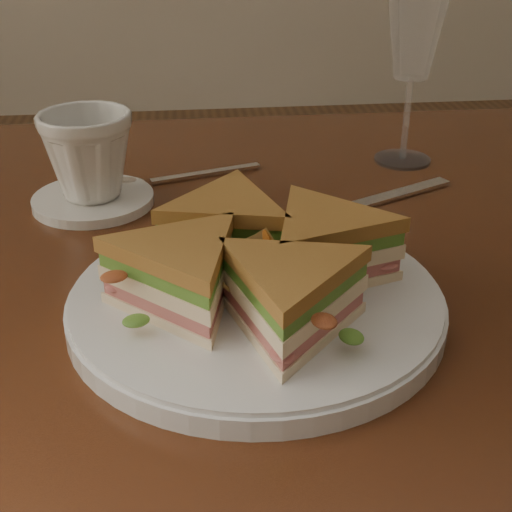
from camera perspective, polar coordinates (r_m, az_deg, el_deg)
The scene contains 9 objects.
table at distance 0.71m, azimuth 3.44°, elevation -6.20°, with size 1.20×0.80×0.75m.
plate at distance 0.55m, azimuth 0.00°, elevation -3.85°, with size 0.29×0.29×0.02m, color white.
sandwich_wedges at distance 0.53m, azimuth 0.00°, elevation -0.47°, with size 0.27×0.27×0.06m.
crisps_mound at distance 0.54m, azimuth 0.00°, elevation -0.85°, with size 0.09×0.09×0.05m, color #BD5E18, non-canonical shape.
spoon at distance 0.80m, azimuth -8.92°, elevation 5.89°, with size 0.18×0.07×0.01m.
knife at distance 0.74m, azimuth 8.70°, elevation 4.12°, with size 0.20×0.11×0.00m.
wine_glass at distance 0.84m, azimuth 12.60°, elevation 16.85°, with size 0.07×0.07×0.20m.
saucer at distance 0.76m, azimuth -12.88°, elevation 4.39°, with size 0.12×0.12×0.01m, color white.
coffee_cup at distance 0.74m, azimuth -13.28°, elevation 7.85°, with size 0.09×0.09×0.09m, color white.
Camera 1 is at (-0.11, -0.58, 1.05)m, focal length 50.00 mm.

